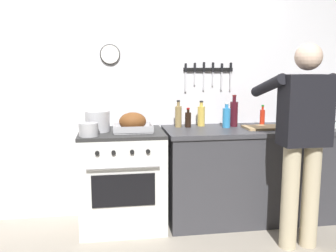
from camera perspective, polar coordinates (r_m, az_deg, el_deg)
The scene contains 14 objects.
wall_back at distance 3.71m, azimuth -4.06°, elevation 6.34°, with size 6.00×0.13×2.60m.
counter_block at distance 3.80m, azimuth 15.21°, elevation -6.79°, with size 2.03×0.65×0.90m.
stove at distance 3.49m, azimuth -7.03°, elevation -8.12°, with size 0.76×0.67×0.90m.
person_cook at distance 3.16m, azimuth 19.97°, elevation -1.07°, with size 0.51×0.63×1.66m.
roasting_pan at distance 3.33m, azimuth -5.45°, elevation 0.44°, with size 0.35×0.26×0.18m.
stock_pot at distance 3.40m, azimuth -10.79°, elevation 0.72°, with size 0.22×0.22×0.19m.
saucepan at distance 3.19m, azimuth -12.11°, elevation -0.53°, with size 0.16×0.16×0.11m.
cutting_board at distance 3.62m, azimuth 14.44°, elevation -0.21°, with size 0.36×0.24×0.02m, color tan.
bottle_cooking_oil at distance 3.66m, azimuth 5.12°, elevation 1.61°, with size 0.07×0.07×0.25m.
bottle_soy_sauce at distance 3.58m, azimuth 3.10°, elevation 1.05°, with size 0.06×0.06×0.19m.
bottle_wine_red at distance 3.67m, azimuth 10.09°, elevation 1.95°, with size 0.08×0.08×0.31m.
bottle_hot_sauce at distance 3.75m, azimuth 14.29°, elevation 1.29°, with size 0.05×0.05×0.21m.
bottle_dish_soap at distance 3.59m, azimuth 8.96°, elevation 1.35°, with size 0.08×0.08×0.24m.
bottle_vinegar at distance 3.57m, azimuth 1.60°, elevation 1.56°, with size 0.06×0.06×0.26m.
Camera 1 is at (-0.31, -2.34, 1.49)m, focal length 39.68 mm.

